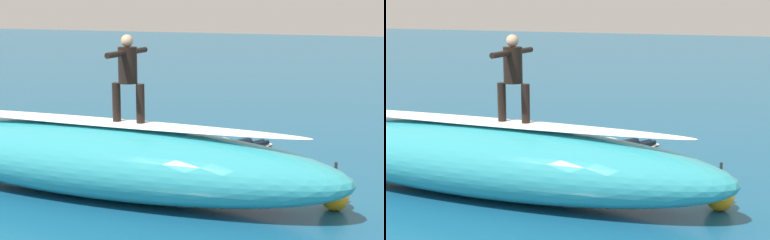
# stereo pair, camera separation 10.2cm
# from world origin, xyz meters

# --- Properties ---
(ground_plane) EXTENTS (120.00, 120.00, 0.00)m
(ground_plane) POSITION_xyz_m (0.00, 0.00, 0.00)
(ground_plane) COLOR #145175
(wave_crest) EXTENTS (9.83, 2.45, 1.42)m
(wave_crest) POSITION_xyz_m (-0.62, 2.34, 0.71)
(wave_crest) COLOR teal
(wave_crest) RESTS_ON ground_plane
(wave_foam_lip) EXTENTS (8.32, 1.03, 0.08)m
(wave_foam_lip) POSITION_xyz_m (-0.62, 2.34, 1.46)
(wave_foam_lip) COLOR white
(wave_foam_lip) RESTS_ON wave_crest
(surfboard_riding) EXTENTS (2.26, 0.61, 0.07)m
(surfboard_riding) POSITION_xyz_m (-1.29, 2.31, 1.46)
(surfboard_riding) COLOR #E0563D
(surfboard_riding) RESTS_ON wave_crest
(surfer_riding) EXTENTS (0.65, 1.56, 1.64)m
(surfer_riding) POSITION_xyz_m (-1.29, 2.31, 2.45)
(surfer_riding) COLOR black
(surfer_riding) RESTS_ON surfboard_riding
(surfboard_paddling) EXTENTS (1.47, 2.46, 0.06)m
(surfboard_paddling) POSITION_xyz_m (-1.93, -2.07, 0.03)
(surfboard_paddling) COLOR silver
(surfboard_paddling) RESTS_ON ground_plane
(surfer_paddling) EXTENTS (0.83, 1.48, 0.28)m
(surfer_paddling) POSITION_xyz_m (-1.98, -2.18, 0.18)
(surfer_paddling) COLOR black
(surfer_paddling) RESTS_ON surfboard_paddling
(buoy_marker) EXTENTS (0.53, 0.53, 0.90)m
(buoy_marker) POSITION_xyz_m (-5.00, 1.38, 0.27)
(buoy_marker) COLOR orange
(buoy_marker) RESTS_ON ground_plane
(foam_patch_near) EXTENTS (0.84, 0.79, 0.12)m
(foam_patch_near) POSITION_xyz_m (-1.15, -2.89, 0.06)
(foam_patch_near) COLOR white
(foam_patch_near) RESTS_ON ground_plane
(foam_patch_mid) EXTENTS (0.62, 0.58, 0.14)m
(foam_patch_mid) POSITION_xyz_m (-0.65, -1.28, 0.07)
(foam_patch_mid) COLOR white
(foam_patch_mid) RESTS_ON ground_plane
(foam_patch_far) EXTENTS (1.36, 1.30, 0.12)m
(foam_patch_far) POSITION_xyz_m (3.35, -2.53, 0.06)
(foam_patch_far) COLOR white
(foam_patch_far) RESTS_ON ground_plane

